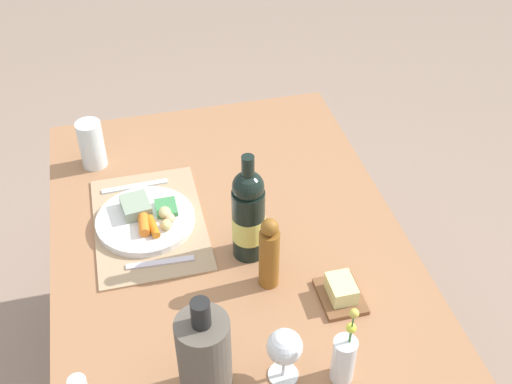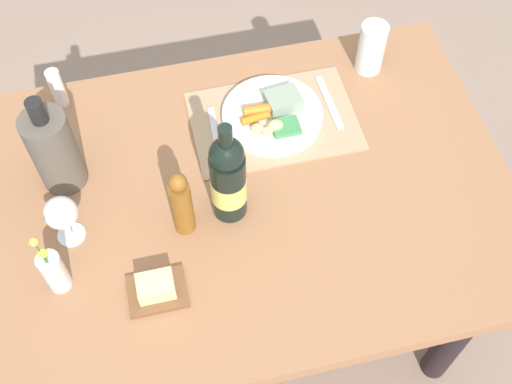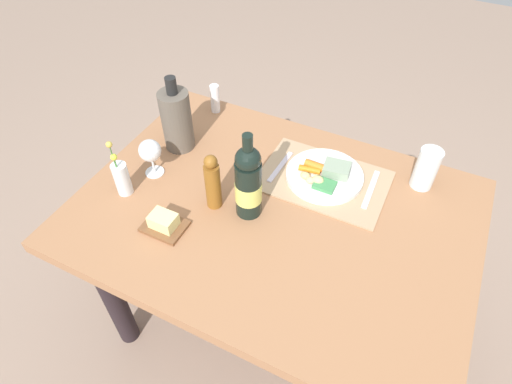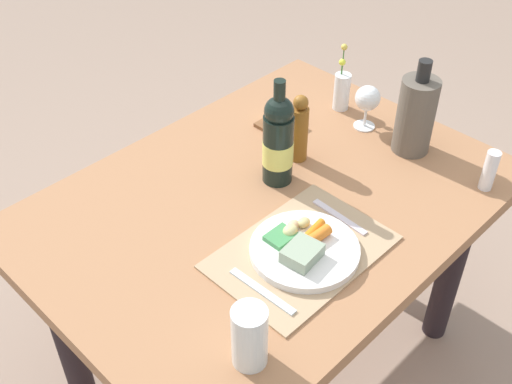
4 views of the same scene
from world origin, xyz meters
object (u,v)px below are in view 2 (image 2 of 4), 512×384
dinner_plate (273,114)px  fork (329,102)px  wine_bottle (228,179)px  flower_vase (54,271)px  water_tumbler (371,50)px  cooler_bottle (54,150)px  wine_glass (61,214)px  knife (215,133)px  pepper_mill (182,204)px  butter_dish (156,289)px  salt_shaker (57,88)px  dining_table (256,213)px

dinner_plate → fork: bearing=-174.2°
wine_bottle → flower_vase: bearing=14.7°
water_tumbler → cooler_bottle: size_ratio=0.52×
wine_glass → knife: bearing=-151.0°
cooler_bottle → pepper_mill: size_ratio=1.38×
butter_dish → pepper_mill: (-0.09, -0.15, 0.08)m
knife → cooler_bottle: 0.40m
butter_dish → wine_glass: size_ratio=0.94×
water_tumbler → pepper_mill: bearing=33.7°
wine_glass → pepper_mill: bearing=172.0°
salt_shaker → wine_glass: bearing=88.9°
dining_table → water_tumbler: bearing=-140.7°
knife → pepper_mill: 0.29m
dining_table → dinner_plate: 0.26m
dining_table → pepper_mill: size_ratio=6.09×
flower_vase → wine_glass: bearing=-104.9°
fork → flower_vase: (0.73, 0.37, 0.06)m
dining_table → flower_vase: flower_vase is taller
dining_table → pepper_mill: 0.29m
wine_bottle → wine_glass: (0.37, -0.01, -0.03)m
knife → cooler_bottle: bearing=10.0°
salt_shaker → knife: bearing=152.1°
knife → wine_glass: bearing=31.8°
dinner_plate → water_tumbler: 0.33m
wine_glass → water_tumbler: bearing=-157.4°
cooler_bottle → salt_shaker: size_ratio=2.42×
fork → water_tumbler: bearing=-145.8°
knife → water_tumbler: water_tumbler is taller
cooler_bottle → knife: bearing=-172.8°
dinner_plate → wine_glass: size_ratio=1.90×
cooler_bottle → wine_bottle: bearing=154.7°
knife → water_tumbler: bearing=-160.6°
cooler_bottle → flower_vase: (0.03, 0.28, -0.05)m
fork → cooler_bottle: cooler_bottle is taller
butter_dish → dining_table: bearing=-141.7°
water_tumbler → wine_bottle: bearing=37.8°
knife → wine_glass: wine_glass is taller
water_tumbler → cooler_bottle: 0.86m
fork → wine_glass: bearing=17.4°
water_tumbler → dining_table: bearing=39.3°
dining_table → butter_dish: 0.37m
wine_bottle → flower_vase: size_ratio=1.40×
dinner_plate → wine_bottle: 0.31m
dinner_plate → butter_dish: bearing=48.8°
dinner_plate → water_tumbler: water_tumbler is taller
dining_table → butter_dish: bearing=38.3°
butter_dish → flower_vase: size_ratio=0.59×
dinner_plate → wine_bottle: wine_bottle is taller
knife → dining_table: bearing=111.6°
wine_bottle → cooler_bottle: bearing=-25.3°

